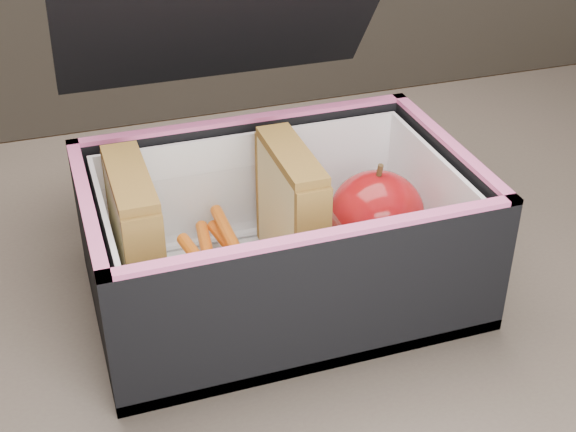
# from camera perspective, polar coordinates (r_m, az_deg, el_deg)

# --- Properties ---
(kitchen_table) EXTENTS (1.20, 0.80, 0.75)m
(kitchen_table) POSITION_cam_1_polar(r_m,az_deg,el_deg) (0.68, 4.24, -13.33)
(kitchen_table) COLOR brown
(kitchen_table) RESTS_ON ground
(lunch_bag) EXTENTS (0.29, 0.30, 0.26)m
(lunch_bag) POSITION_cam_1_polar(r_m,az_deg,el_deg) (0.62, -0.74, -0.55)
(lunch_bag) COLOR black
(lunch_bag) RESTS_ON kitchen_table
(plastic_tub) EXTENTS (0.17, 0.12, 0.07)m
(plastic_tub) POSITION_cam_1_polar(r_m,az_deg,el_deg) (0.62, -5.06, -2.31)
(plastic_tub) COLOR white
(plastic_tub) RESTS_ON lunch_bag
(sandwich_left) EXTENTS (0.03, 0.10, 0.11)m
(sandwich_left) POSITION_cam_1_polar(r_m,az_deg,el_deg) (0.60, -10.75, -1.51)
(sandwich_left) COLOR #D1BF83
(sandwich_left) RESTS_ON plastic_tub
(sandwich_right) EXTENTS (0.03, 0.10, 0.11)m
(sandwich_right) POSITION_cam_1_polar(r_m,az_deg,el_deg) (0.62, 0.23, 0.31)
(sandwich_right) COLOR #D1BF83
(sandwich_right) RESTS_ON plastic_tub
(carrot_sticks) EXTENTS (0.05, 0.12, 0.03)m
(carrot_sticks) POSITION_cam_1_polar(r_m,az_deg,el_deg) (0.62, -4.83, -3.72)
(carrot_sticks) COLOR #D16116
(carrot_sticks) RESTS_ON plastic_tub
(paper_napkin) EXTENTS (0.08, 0.09, 0.01)m
(paper_napkin) POSITION_cam_1_polar(r_m,az_deg,el_deg) (0.66, 5.82, -2.92)
(paper_napkin) COLOR white
(paper_napkin) RESTS_ON lunch_bag
(red_apple) EXTENTS (0.08, 0.08, 0.08)m
(red_apple) POSITION_cam_1_polar(r_m,az_deg,el_deg) (0.64, 6.32, 0.13)
(red_apple) COLOR #980F0C
(red_apple) RESTS_ON paper_napkin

